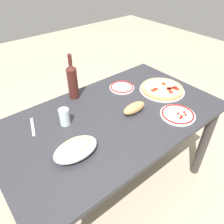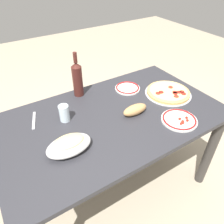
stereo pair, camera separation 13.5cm
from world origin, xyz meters
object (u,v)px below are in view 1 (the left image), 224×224
baked_pasta_dish (76,148)px  side_plate_near (178,114)px  side_plate_far (122,87)px  wine_bottle (72,81)px  water_glass (64,117)px  bread_loaf (134,108)px  pepperoni_pizza (162,89)px  dining_table (112,130)px

baked_pasta_dish → side_plate_near: (0.67, -0.13, -0.03)m
side_plate_far → side_plate_near: bearing=-83.8°
baked_pasta_dish → wine_bottle: 0.55m
wine_bottle → water_glass: bearing=-132.0°
wine_bottle → bread_loaf: bearing=-63.0°
water_glass → bread_loaf: water_glass is taller
side_plate_near → bread_loaf: bearing=133.2°
pepperoni_pizza → baked_pasta_dish: (-0.82, -0.13, 0.03)m
side_plate_near → bread_loaf: (-0.19, 0.20, 0.02)m
side_plate_far → water_glass: bearing=-170.1°
dining_table → water_glass: water_glass is taller
side_plate_far → dining_table: bearing=-141.9°
dining_table → baked_pasta_dish: 0.40m
wine_bottle → bread_loaf: wine_bottle is taller
baked_pasta_dish → bread_loaf: 0.48m
dining_table → baked_pasta_dish: baked_pasta_dish is taller
dining_table → water_glass: bearing=156.0°
water_glass → side_plate_near: bearing=-32.9°
dining_table → wine_bottle: size_ratio=4.49×
side_plate_far → bread_loaf: 0.31m
wine_bottle → side_plate_near: 0.72m
side_plate_near → pepperoni_pizza: bearing=58.6°
side_plate_far → bread_loaf: bread_loaf is taller
baked_pasta_dish → pepperoni_pizza: bearing=8.7°
pepperoni_pizza → bread_loaf: 0.35m
side_plate_near → side_plate_far: 0.48m
baked_pasta_dish → dining_table: bearing=20.5°
dining_table → bread_loaf: (0.13, -0.06, 0.15)m
dining_table → side_plate_near: side_plate_near is taller
baked_pasta_dish → wine_bottle: (0.27, 0.46, 0.09)m
baked_pasta_dish → water_glass: size_ratio=2.27×
pepperoni_pizza → bread_loaf: (-0.35, -0.06, 0.02)m
pepperoni_pizza → water_glass: water_glass is taller
water_glass → side_plate_near: water_glass is taller
dining_table → bread_loaf: bearing=-24.2°
dining_table → wine_bottle: wine_bottle is taller
pepperoni_pizza → side_plate_far: size_ratio=1.78×
pepperoni_pizza → water_glass: size_ratio=3.13×
dining_table → water_glass: size_ratio=13.49×
pepperoni_pizza → side_plate_far: (-0.21, 0.21, -0.01)m
baked_pasta_dish → wine_bottle: bearing=59.4°
baked_pasta_dish → side_plate_near: 0.68m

